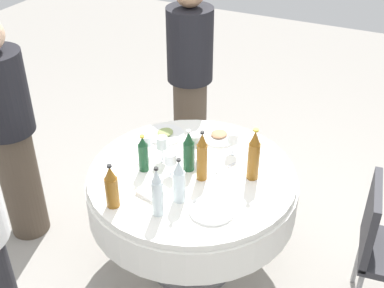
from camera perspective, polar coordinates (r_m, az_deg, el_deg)
ground_plane at (r=3.35m, az=0.00°, el=-13.52°), size 10.00×10.00×0.00m
dining_table at (r=2.95m, az=0.00°, el=-5.64°), size 1.24×1.24×0.74m
bottle_dark_green_far at (r=2.81m, az=-0.38°, el=-0.89°), size 0.07×0.07×0.27m
bottle_clear_right at (r=2.49m, az=-4.14°, el=-5.67°), size 0.06×0.06×0.29m
bottle_clear_outer at (r=2.58m, az=-1.52°, el=-4.38°), size 0.07×0.07×0.27m
bottle_amber_west at (r=2.72m, az=1.17°, el=-1.54°), size 0.06×0.06×0.31m
bottle_amber_mid at (r=2.58m, az=-9.33°, el=-4.99°), size 0.07×0.07×0.26m
bottle_dark_green_north at (r=2.82m, az=-5.69°, el=-1.18°), size 0.06×0.06×0.24m
bottle_amber_east at (r=2.74m, az=7.19°, el=-1.36°), size 0.07×0.07×0.32m
wine_glass_west at (r=2.97m, az=4.79°, el=0.65°), size 0.07×0.07×0.15m
wine_glass_mid at (r=2.96m, az=-5.25°, el=0.28°), size 0.06×0.06×0.13m
wine_glass_north at (r=2.78m, az=-2.54°, el=-1.86°), size 0.07×0.07×0.14m
wine_glass_east at (r=2.90m, az=0.36°, el=0.29°), size 0.08×0.08×0.17m
wine_glass_inner at (r=2.90m, az=-3.52°, el=-0.00°), size 0.07×0.07×0.16m
plate_inner at (r=3.17m, az=3.16°, el=0.96°), size 0.25×0.25×0.04m
plate_front at (r=2.58m, az=2.31°, el=-7.68°), size 0.24×0.24×0.02m
plate_south at (r=3.18m, az=-3.13°, el=1.16°), size 0.25×0.25×0.04m
knife_right at (r=2.90m, az=4.11°, el=-2.70°), size 0.17×0.09×0.00m
folded_napkin at (r=2.70m, az=-4.68°, el=-5.49°), size 0.16×0.16×0.02m
person_right at (r=3.72m, az=-0.24°, el=7.51°), size 0.34×0.34×1.58m
person_outer at (r=3.30m, az=-20.52°, el=1.35°), size 0.34×0.34×1.56m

